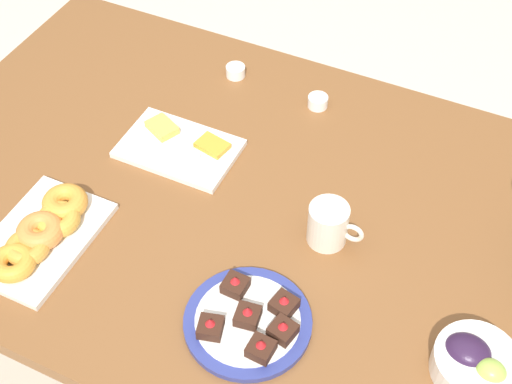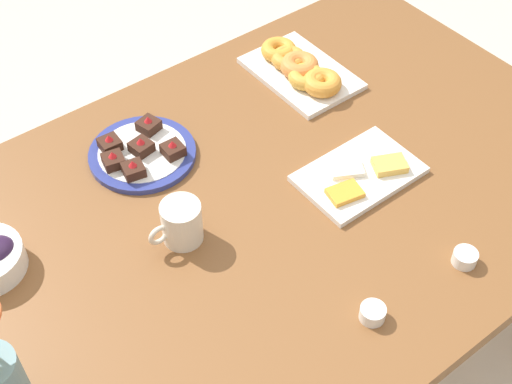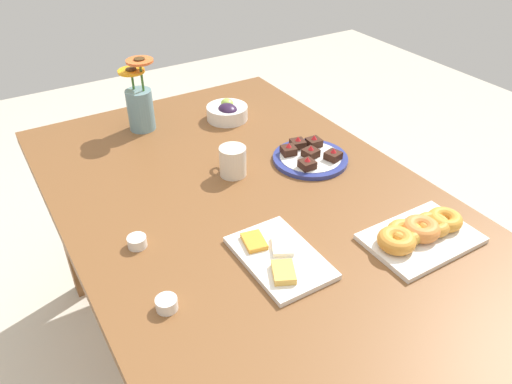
# 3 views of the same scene
# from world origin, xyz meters

# --- Properties ---
(ground_plane) EXTENTS (6.00, 6.00, 0.00)m
(ground_plane) POSITION_xyz_m (0.00, 0.00, 0.00)
(ground_plane) COLOR beige
(dining_table) EXTENTS (1.60, 1.00, 0.74)m
(dining_table) POSITION_xyz_m (0.00, 0.00, 0.65)
(dining_table) COLOR brown
(dining_table) RESTS_ON ground_plane
(coffee_mug) EXTENTS (0.12, 0.08, 0.09)m
(coffee_mug) POSITION_xyz_m (0.17, -0.02, 0.79)
(coffee_mug) COLOR silver
(coffee_mug) RESTS_ON dining_table
(grape_bowl) EXTENTS (0.15, 0.15, 0.07)m
(grape_bowl) POSITION_xyz_m (0.51, -0.19, 0.77)
(grape_bowl) COLOR white
(grape_bowl) RESTS_ON dining_table
(cheese_platter) EXTENTS (0.26, 0.17, 0.03)m
(cheese_platter) POSITION_xyz_m (-0.23, 0.07, 0.75)
(cheese_platter) COLOR white
(cheese_platter) RESTS_ON dining_table
(croissant_platter) EXTENTS (0.19, 0.29, 0.05)m
(croissant_platter) POSITION_xyz_m (-0.35, -0.27, 0.76)
(croissant_platter) COLOR white
(croissant_platter) RESTS_ON dining_table
(jam_cup_honey) EXTENTS (0.05, 0.05, 0.03)m
(jam_cup_honey) POSITION_xyz_m (-0.00, 0.35, 0.76)
(jam_cup_honey) COLOR white
(jam_cup_honey) RESTS_ON dining_table
(jam_cup_berry) EXTENTS (0.05, 0.05, 0.03)m
(jam_cup_berry) POSITION_xyz_m (-0.23, 0.36, 0.76)
(jam_cup_berry) COLOR white
(jam_cup_berry) RESTS_ON dining_table
(dessert_plate) EXTENTS (0.24, 0.24, 0.05)m
(dessert_plate) POSITION_xyz_m (0.11, -0.27, 0.75)
(dessert_plate) COLOR navy
(dessert_plate) RESTS_ON dining_table
(flower_vase) EXTENTS (0.12, 0.11, 0.26)m
(flower_vase) POSITION_xyz_m (0.60, 0.10, 0.83)
(flower_vase) COLOR #6B939E
(flower_vase) RESTS_ON dining_table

